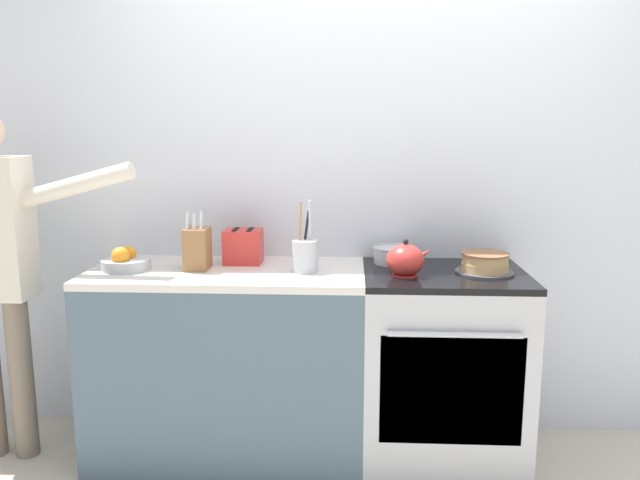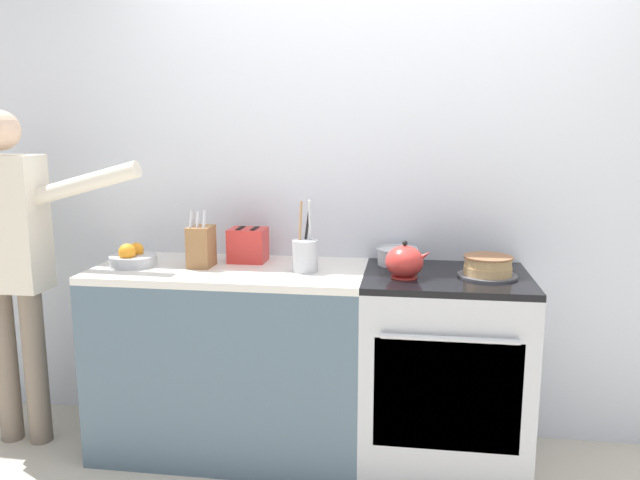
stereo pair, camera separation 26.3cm
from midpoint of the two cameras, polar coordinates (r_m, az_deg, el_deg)
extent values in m
cube|color=silver|center=(3.16, 7.94, 5.08)|extent=(8.00, 0.04, 2.60)
cube|color=#4C6070|center=(3.13, -5.64, -11.09)|extent=(1.29, 0.61, 0.89)
cube|color=silver|center=(2.99, -5.79, -2.85)|extent=(1.29, 0.61, 0.03)
cube|color=#B7BABF|center=(3.06, 13.67, -11.80)|extent=(0.75, 0.61, 0.89)
cube|color=black|center=(2.78, 14.27, -13.70)|extent=(0.61, 0.01, 0.49)
cylinder|color=#B7BABF|center=(2.66, 14.58, -8.80)|extent=(0.56, 0.02, 0.02)
cube|color=black|center=(2.92, 14.06, -3.39)|extent=(0.75, 0.61, 0.03)
cylinder|color=#4C4C51|center=(2.93, 17.57, -3.15)|extent=(0.27, 0.27, 0.01)
cylinder|color=tan|center=(2.92, 17.60, -2.69)|extent=(0.21, 0.21, 0.04)
cylinder|color=tan|center=(2.91, 17.64, -1.95)|extent=(0.21, 0.21, 0.04)
cylinder|color=brown|center=(2.91, 17.67, -1.51)|extent=(0.22, 0.22, 0.01)
cylinder|color=red|center=(2.82, 10.36, -3.33)|extent=(0.12, 0.12, 0.01)
ellipsoid|color=red|center=(2.81, 10.40, -1.98)|extent=(0.17, 0.17, 0.14)
cone|color=red|center=(2.81, 12.06, -1.52)|extent=(0.08, 0.04, 0.07)
sphere|color=black|center=(2.79, 10.46, -0.30)|extent=(0.02, 0.02, 0.02)
cylinder|color=#B7BABF|center=(3.06, 9.54, -1.57)|extent=(0.19, 0.19, 0.08)
torus|color=#B7BABF|center=(3.06, 9.57, -0.81)|extent=(0.20, 0.20, 0.01)
cube|color=olive|center=(3.00, -8.37, -0.62)|extent=(0.11, 0.14, 0.20)
cylinder|color=#B2B2B7|center=(2.95, -9.25, 1.87)|extent=(0.01, 0.04, 0.08)
cylinder|color=#B2B2B7|center=(2.95, -8.64, 1.81)|extent=(0.01, 0.04, 0.08)
cylinder|color=#B2B2B7|center=(2.93, -8.05, 1.88)|extent=(0.01, 0.04, 0.09)
cylinder|color=#B2B2B7|center=(2.99, -9.05, 1.86)|extent=(0.01, 0.03, 0.07)
cylinder|color=#B7BABF|center=(2.87, 1.25, -1.48)|extent=(0.12, 0.12, 0.15)
cylinder|color=#B7BABF|center=(2.85, 1.74, 0.90)|extent=(0.01, 0.07, 0.28)
cylinder|color=black|center=(2.88, 1.34, 0.42)|extent=(0.04, 0.01, 0.23)
cylinder|color=#A37A51|center=(2.86, 0.79, 0.80)|extent=(0.02, 0.07, 0.27)
cylinder|color=#B7BABF|center=(3.10, -14.41, -1.85)|extent=(0.23, 0.23, 0.05)
sphere|color=orange|center=(3.13, -14.17, -0.90)|extent=(0.07, 0.07, 0.07)
sphere|color=orange|center=(3.06, -14.90, -1.11)|extent=(0.08, 0.08, 0.08)
cube|color=red|center=(3.09, -4.20, -0.49)|extent=(0.18, 0.15, 0.17)
cube|color=black|center=(3.09, -4.87, 1.08)|extent=(0.02, 0.11, 0.00)
cube|color=black|center=(3.07, -3.56, 1.05)|extent=(0.02, 0.11, 0.00)
cube|color=black|center=(3.11, -5.97, 0.17)|extent=(0.02, 0.02, 0.01)
cylinder|color=#7A6B5B|center=(3.52, -24.85, -10.37)|extent=(0.11, 0.11, 0.80)
cylinder|color=#7A6B5B|center=(3.44, -22.57, -10.69)|extent=(0.11, 0.11, 0.80)
cube|color=beige|center=(3.30, -24.64, 1.37)|extent=(0.34, 0.20, 0.66)
cylinder|color=beige|center=(3.08, -18.54, 4.89)|extent=(0.56, 0.08, 0.22)
camera|label=1|loc=(0.13, -87.36, 0.48)|focal=35.00mm
camera|label=2|loc=(0.13, 92.64, -0.48)|focal=35.00mm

